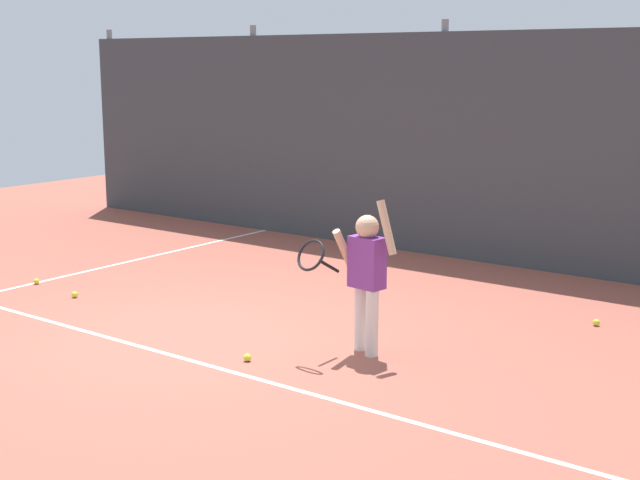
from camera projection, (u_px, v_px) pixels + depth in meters
ground_plane at (198, 337)px, 8.14m from camera, size 20.00×20.00×0.00m
court_line_baseline at (156, 351)px, 7.74m from camera, size 9.00×0.05×0.00m
court_line_sideline at (83, 272)px, 10.63m from camera, size 0.05×9.00×0.00m
back_fence_windscreen at (440, 146)px, 11.30m from camera, size 12.92×0.08×2.83m
fence_post_0 at (113, 120)px, 15.05m from camera, size 0.09×0.09×2.98m
fence_post_1 at (254, 129)px, 13.19m from camera, size 0.09×0.09×2.98m
fence_post_2 at (442, 140)px, 11.33m from camera, size 0.09×0.09×2.98m
tennis_player at (364, 271)px, 7.55m from camera, size 0.77×0.57×1.35m
tennis_ball_1 at (75, 295)px, 9.48m from camera, size 0.07×0.07×0.07m
tennis_ball_2 at (36, 281)px, 10.05m from camera, size 0.07×0.07×0.07m
tennis_ball_4 at (247, 358)px, 7.47m from camera, size 0.07×0.07×0.07m
tennis_ball_5 at (596, 322)px, 8.47m from camera, size 0.07×0.07×0.07m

